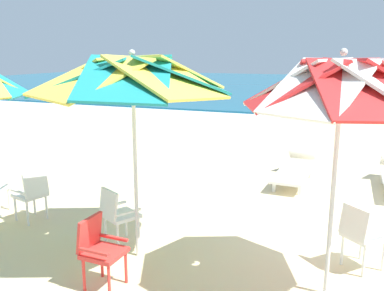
% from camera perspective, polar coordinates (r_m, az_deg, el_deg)
% --- Properties ---
extents(ground_plane, '(80.00, 80.00, 0.00)m').
position_cam_1_polar(ground_plane, '(7.31, 19.48, -10.26)').
color(ground_plane, beige).
extents(sea, '(80.00, 36.00, 0.10)m').
position_cam_1_polar(sea, '(36.74, 21.75, 7.45)').
color(sea, '#19607F').
rests_on(sea, ground).
extents(surf_foam, '(80.00, 0.70, 0.01)m').
position_cam_1_polar(surf_foam, '(18.54, 21.20, 3.19)').
color(surf_foam, white).
rests_on(surf_foam, ground).
extents(beach_umbrella_0, '(2.10, 2.10, 2.80)m').
position_cam_1_polar(beach_umbrella_0, '(4.64, 19.77, 7.51)').
color(beach_umbrella_0, silver).
rests_on(beach_umbrella_0, ground).
extents(plastic_chair_0, '(0.63, 0.63, 0.87)m').
position_cam_1_polar(plastic_chair_0, '(5.84, 22.14, -11.08)').
color(plastic_chair_0, white).
rests_on(plastic_chair_0, ground).
extents(beach_umbrella_1, '(2.62, 2.62, 2.79)m').
position_cam_1_polar(beach_umbrella_1, '(5.36, -8.15, 9.29)').
color(beach_umbrella_1, silver).
rests_on(beach_umbrella_1, ground).
extents(plastic_chair_1, '(0.48, 0.45, 0.87)m').
position_cam_1_polar(plastic_chair_1, '(5.18, -12.59, -13.50)').
color(plastic_chair_1, red).
rests_on(plastic_chair_1, ground).
extents(plastic_chair_2, '(0.60, 0.61, 0.87)m').
position_cam_1_polar(plastic_chair_2, '(6.15, -10.22, -9.09)').
color(plastic_chair_2, white).
rests_on(plastic_chair_2, ground).
extents(plastic_chair_3, '(0.56, 0.54, 0.87)m').
position_cam_1_polar(plastic_chair_3, '(7.39, -21.10, -6.03)').
color(plastic_chair_3, white).
rests_on(plastic_chair_3, ground).
extents(sun_lounger_1, '(0.70, 2.17, 0.62)m').
position_cam_1_polar(sun_lounger_1, '(9.30, 13.95, -3.18)').
color(sun_lounger_1, white).
rests_on(sun_lounger_1, ground).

